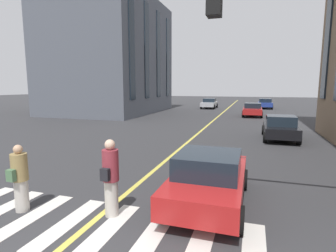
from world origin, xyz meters
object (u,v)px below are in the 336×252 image
object	(u,v)px
car_silver_parked_a	(209,103)
car_red_oncoming	(209,178)
pedestrian_companion	(20,178)
car_red_parked_b	(252,109)
car_blue_near	(265,103)
car_black_far	(280,127)
pedestrian_near	(111,178)
traffic_light_mast	(330,40)

from	to	relation	value
car_silver_parked_a	car_red_oncoming	size ratio (longest dim) A/B	1.13
pedestrian_companion	car_red_parked_b	bearing A→B (deg)	-12.48
car_blue_near	car_black_far	size ratio (longest dim) A/B	1.13
car_black_far	pedestrian_companion	distance (m)	13.54
pedestrian_near	car_red_oncoming	bearing A→B (deg)	-57.03
car_red_oncoming	pedestrian_companion	distance (m)	4.69
car_red_parked_b	pedestrian_companion	distance (m)	24.47
car_red_parked_b	pedestrian_near	bearing A→B (deg)	172.61
car_black_far	car_blue_near	bearing A→B (deg)	0.00
car_blue_near	car_silver_parked_a	bearing A→B (deg)	105.46
pedestrian_companion	traffic_light_mast	xyz separation A→B (m)	(1.02, -6.67, 3.08)
car_blue_near	car_black_far	xyz separation A→B (m)	(-23.06, 0.00, -0.00)
car_silver_parked_a	car_red_parked_b	bearing A→B (deg)	-146.51
car_red_parked_b	car_blue_near	bearing A→B (deg)	-8.38
car_red_oncoming	car_blue_near	bearing A→B (deg)	-4.43
car_red_parked_b	traffic_light_mast	world-z (taller)	traffic_light_mast
car_red_parked_b	car_blue_near	size ratio (longest dim) A/B	1.00
car_red_parked_b	pedestrian_companion	xyz separation A→B (m)	(-23.89, 5.29, 0.13)
car_silver_parked_a	car_black_far	xyz separation A→B (m)	(-21.01, -7.41, -0.00)
car_blue_near	car_black_far	world-z (taller)	car_black_far
car_silver_parked_a	pedestrian_companion	xyz separation A→B (m)	(-32.67, -0.53, 0.13)
car_red_parked_b	pedestrian_companion	world-z (taller)	pedestrian_companion
pedestrian_near	pedestrian_companion	size ratio (longest dim) A/B	1.11
car_black_far	car_red_oncoming	world-z (taller)	same
car_silver_parked_a	traffic_light_mast	distance (m)	32.62
car_red_parked_b	pedestrian_near	size ratio (longest dim) A/B	2.38
pedestrian_near	car_blue_near	bearing A→B (deg)	-7.70
car_black_far	car_red_oncoming	xyz separation A→B (m)	(-9.87, 2.55, 0.00)
car_red_parked_b	car_red_oncoming	world-z (taller)	car_red_oncoming
car_blue_near	pedestrian_companion	xyz separation A→B (m)	(-34.72, 6.88, 0.13)
car_red_parked_b	car_silver_parked_a	world-z (taller)	same
car_red_oncoming	pedestrian_companion	world-z (taller)	pedestrian_companion
car_blue_near	car_silver_parked_a	distance (m)	7.69
pedestrian_near	car_red_parked_b	bearing A→B (deg)	-7.39
pedestrian_companion	car_blue_near	bearing A→B (deg)	-11.21
pedestrian_companion	traffic_light_mast	world-z (taller)	traffic_light_mast
car_black_far	traffic_light_mast	xyz separation A→B (m)	(-10.64, 0.21, 3.22)
car_black_far	pedestrian_companion	xyz separation A→B (m)	(-11.66, 6.88, 0.13)
car_red_parked_b	traffic_light_mast	xyz separation A→B (m)	(-22.87, -1.38, 3.21)
car_red_oncoming	pedestrian_companion	bearing A→B (deg)	112.51
pedestrian_near	car_black_far	bearing A→B (deg)	-22.46
pedestrian_near	pedestrian_companion	xyz separation A→B (m)	(-0.44, 2.24, -0.10)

